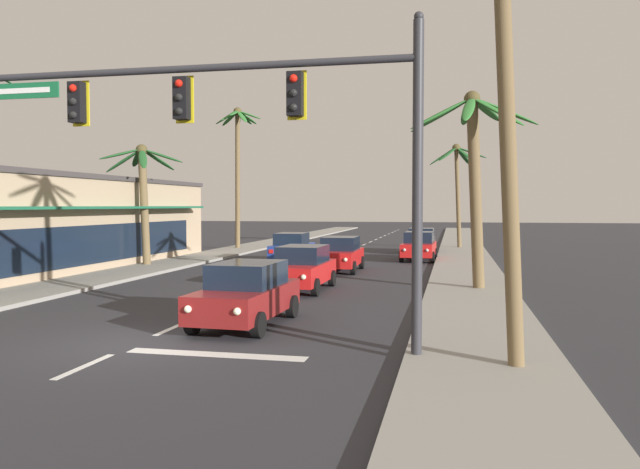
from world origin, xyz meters
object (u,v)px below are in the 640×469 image
object	(u,v)px
sedan_third_in_queue	(302,268)
storefront_strip_left	(42,223)
sedan_parked_mid_kerb	(421,240)
sedan_fifth_in_queue	(340,254)
sedan_oncoming_far	(292,248)
palm_right_farthest	(457,172)
traffic_signal_mast	(254,120)
sedan_parked_nearest_kerb	(419,246)
palm_right_second	(474,154)
palm_left_third	(238,149)
sedan_lead_at_stop_bar	(246,293)
palm_left_second	(143,183)

from	to	relation	value
sedan_third_in_queue	storefront_strip_left	bearing A→B (deg)	165.13
sedan_third_in_queue	sedan_parked_mid_kerb	size ratio (longest dim) A/B	1.00
sedan_fifth_in_queue	sedan_oncoming_far	bearing A→B (deg)	131.55
sedan_parked_mid_kerb	palm_right_farthest	distance (m)	6.93
sedan_fifth_in_queue	traffic_signal_mast	bearing A→B (deg)	-85.99
traffic_signal_mast	sedan_parked_nearest_kerb	bearing A→B (deg)	84.60
sedan_fifth_in_queue	palm_right_farthest	world-z (taller)	palm_right_farthest
sedan_third_in_queue	palm_right_second	distance (m)	7.67
palm_right_second	storefront_strip_left	size ratio (longest dim) A/B	0.30
sedan_oncoming_far	palm_left_third	world-z (taller)	palm_left_third
sedan_lead_at_stop_bar	sedan_third_in_queue	distance (m)	7.04
palm_left_second	storefront_strip_left	xyz separation A→B (m)	(-3.50, -3.39, -2.04)
sedan_third_in_queue	sedan_oncoming_far	xyz separation A→B (m)	(-3.26, 10.93, 0.00)
sedan_lead_at_stop_bar	palm_left_second	xyz separation A→B (m)	(-10.45, 14.08, 3.53)
sedan_fifth_in_queue	palm_left_second	bearing A→B (deg)	179.95
traffic_signal_mast	sedan_oncoming_far	distance (m)	21.80
sedan_parked_nearest_kerb	palm_left_second	xyz separation A→B (m)	(-13.91, -6.82, 3.53)
sedan_third_in_queue	storefront_strip_left	size ratio (longest dim) A/B	0.18
palm_right_second	palm_right_farthest	distance (m)	23.07
sedan_fifth_in_queue	palm_right_second	distance (m)	9.54
sedan_fifth_in_queue	sedan_parked_nearest_kerb	xyz separation A→B (m)	(3.44, 6.83, 0.00)
traffic_signal_mast	palm_right_farthest	world-z (taller)	palm_right_farthest
palm_left_second	sedan_parked_nearest_kerb	bearing A→B (deg)	26.11
storefront_strip_left	palm_right_farthest	bearing A→B (deg)	46.27
sedan_oncoming_far	palm_right_second	xyz separation A→B (m)	(9.56, -9.86, 4.24)
palm_right_second	palm_right_farthest	world-z (taller)	palm_right_farthest
sedan_lead_at_stop_bar	sedan_fifth_in_queue	world-z (taller)	same
sedan_third_in_queue	palm_left_second	distance (m)	12.95
sedan_oncoming_far	storefront_strip_left	distance (m)	12.87
palm_left_third	palm_right_second	bearing A→B (deg)	-50.22
sedan_parked_mid_kerb	palm_right_farthest	bearing A→B (deg)	61.89
sedan_third_in_queue	palm_left_second	bearing A→B (deg)	145.55
traffic_signal_mast	palm_right_second	size ratio (longest dim) A/B	1.40
palm_right_second	sedan_lead_at_stop_bar	bearing A→B (deg)	-127.06
palm_right_farthest	storefront_strip_left	world-z (taller)	palm_right_farthest
sedan_lead_at_stop_bar	storefront_strip_left	distance (m)	17.64
sedan_fifth_in_queue	storefront_strip_left	size ratio (longest dim) A/B	0.18
sedan_parked_nearest_kerb	palm_right_second	bearing A→B (deg)	-78.23
sedan_third_in_queue	sedan_fifth_in_queue	bearing A→B (deg)	88.43
sedan_lead_at_stop_bar	palm_left_third	size ratio (longest dim) A/B	0.44
traffic_signal_mast	palm_left_second	distance (m)	20.62
traffic_signal_mast	palm_left_second	world-z (taller)	traffic_signal_mast
sedan_lead_at_stop_bar	palm_right_second	bearing A→B (deg)	52.94
sedan_oncoming_far	sedan_parked_nearest_kerb	world-z (taller)	same
sedan_lead_at_stop_bar	sedan_parked_nearest_kerb	world-z (taller)	same
palm_left_second	palm_right_second	size ratio (longest dim) A/B	0.86
palm_left_third	palm_right_second	world-z (taller)	palm_left_third
sedan_lead_at_stop_bar	sedan_oncoming_far	bearing A→B (deg)	100.83
sedan_third_in_queue	palm_left_third	xyz separation A→B (m)	(-9.81, 20.42, 6.46)
palm_left_second	palm_right_farthest	distance (m)	23.50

